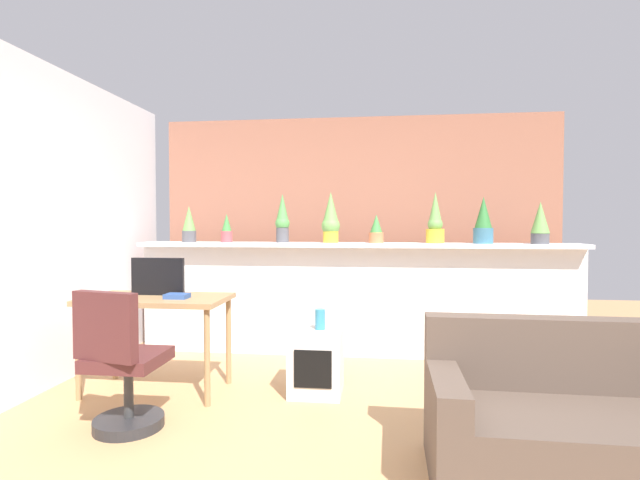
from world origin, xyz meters
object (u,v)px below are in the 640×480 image
at_px(side_cube_shelf, 316,362).
at_px(book_on_desk, 177,296).
at_px(potted_plant_1, 227,229).
at_px(potted_plant_6, 483,222).
at_px(couch, 587,430).
at_px(potted_plant_4, 376,230).
at_px(potted_plant_5, 435,222).
at_px(potted_plant_0, 189,225).
at_px(potted_plant_7, 540,222).
at_px(vase_on_shelf, 320,319).
at_px(office_chair, 122,371).
at_px(potted_plant_2, 282,219).
at_px(desk, 157,307).
at_px(potted_plant_3, 331,219).
at_px(tv_monitor, 158,276).

distance_m(side_cube_shelf, book_on_desk, 1.19).
relative_size(potted_plant_1, side_cube_shelf, 0.58).
distance_m(potted_plant_6, couch, 2.43).
height_order(potted_plant_4, potted_plant_5, potted_plant_5).
height_order(potted_plant_0, potted_plant_5, potted_plant_5).
height_order(potted_plant_7, vase_on_shelf, potted_plant_7).
xyz_separation_m(office_chair, side_cube_shelf, (1.13, 0.83, -0.14)).
xyz_separation_m(potted_plant_2, potted_plant_7, (2.47, -0.07, -0.03)).
xyz_separation_m(potted_plant_4, couch, (1.06, -2.23, -0.98)).
distance_m(potted_plant_4, potted_plant_6, 1.02).
height_order(potted_plant_1, desk, potted_plant_1).
xyz_separation_m(potted_plant_7, office_chair, (-3.12, -1.87, -0.95)).
relative_size(potted_plant_2, book_on_desk, 2.86).
distance_m(potted_plant_3, potted_plant_5, 1.02).
bearing_deg(potted_plant_7, side_cube_shelf, -152.18).
bearing_deg(potted_plant_4, couch, -64.44).
xyz_separation_m(potted_plant_3, office_chair, (-1.14, -1.91, -0.98)).
height_order(potted_plant_0, potted_plant_7, potted_plant_7).
height_order(potted_plant_1, book_on_desk, potted_plant_1).
height_order(potted_plant_2, vase_on_shelf, potted_plant_2).
relative_size(potted_plant_2, couch, 0.31).
distance_m(potted_plant_1, potted_plant_7, 3.04).
bearing_deg(tv_monitor, office_chair, -80.06).
relative_size(potted_plant_1, office_chair, 0.32).
bearing_deg(potted_plant_5, book_on_desk, -148.49).
height_order(potted_plant_2, potted_plant_5, potted_plant_5).
xyz_separation_m(side_cube_shelf, vase_on_shelf, (0.03, 0.01, 0.33)).
bearing_deg(tv_monitor, side_cube_shelf, 1.02).
bearing_deg(potted_plant_5, vase_on_shelf, -132.27).
relative_size(tv_monitor, couch, 0.27).
relative_size(potted_plant_6, tv_monitor, 1.04).
bearing_deg(book_on_desk, potted_plant_5, 31.51).
relative_size(potted_plant_0, side_cube_shelf, 0.74).
distance_m(desk, book_on_desk, 0.23).
relative_size(office_chair, vase_on_shelf, 5.73).
height_order(tv_monitor, side_cube_shelf, tv_monitor).
bearing_deg(tv_monitor, potted_plant_4, 32.90).
bearing_deg(potted_plant_5, potted_plant_3, -178.97).
xyz_separation_m(potted_plant_7, desk, (-3.23, -1.15, -0.67)).
relative_size(tv_monitor, book_on_desk, 2.50).
bearing_deg(potted_plant_4, tv_monitor, -147.10).
bearing_deg(side_cube_shelf, couch, -36.58).
height_order(potted_plant_6, couch, potted_plant_6).
xyz_separation_m(potted_plant_2, couch, (2.01, -2.24, -1.08)).
height_order(potted_plant_4, potted_plant_7, potted_plant_7).
height_order(potted_plant_0, tv_monitor, potted_plant_0).
relative_size(potted_plant_4, tv_monitor, 0.65).
relative_size(potted_plant_4, potted_plant_6, 0.63).
bearing_deg(potted_plant_2, tv_monitor, -124.66).
bearing_deg(office_chair, book_on_desk, 82.91).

